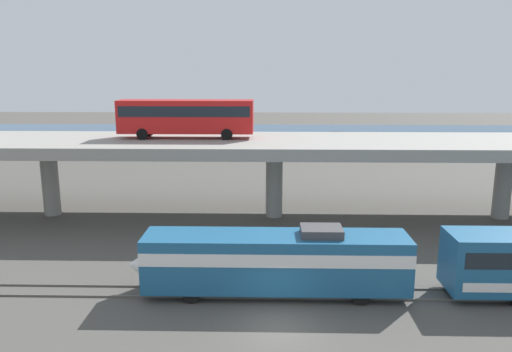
# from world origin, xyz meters

# --- Properties ---
(ground_plane) EXTENTS (260.00, 260.00, 0.00)m
(ground_plane) POSITION_xyz_m (0.00, 0.00, 0.00)
(ground_plane) COLOR #4C4944
(rail_strip_near) EXTENTS (110.00, 0.12, 0.12)m
(rail_strip_near) POSITION_xyz_m (0.00, 3.29, 0.06)
(rail_strip_near) COLOR #59544C
(rail_strip_near) RESTS_ON ground_plane
(rail_strip_far) EXTENTS (110.00, 0.12, 0.12)m
(rail_strip_far) POSITION_xyz_m (0.00, 4.71, 0.06)
(rail_strip_far) COLOR #59544C
(rail_strip_far) RESTS_ON ground_plane
(train_locomotive) EXTENTS (16.53, 3.04, 4.18)m
(train_locomotive) POSITION_xyz_m (-0.87, 4.00, 2.19)
(train_locomotive) COLOR #1E5984
(train_locomotive) RESTS_ON ground_plane
(highway_overpass) EXTENTS (96.00, 11.02, 7.04)m
(highway_overpass) POSITION_xyz_m (0.00, 20.00, 6.32)
(highway_overpass) COLOR gray
(highway_overpass) RESTS_ON ground_plane
(transit_bus_on_overpass) EXTENTS (12.00, 2.68, 3.40)m
(transit_bus_on_overpass) POSITION_xyz_m (-7.93, 20.77, 9.10)
(transit_bus_on_overpass) COLOR red
(transit_bus_on_overpass) RESTS_ON highway_overpass
(pier_parking_lot) EXTENTS (73.40, 10.60, 1.71)m
(pier_parking_lot) POSITION_xyz_m (0.00, 55.00, 0.85)
(pier_parking_lot) COLOR gray
(pier_parking_lot) RESTS_ON ground_plane
(parked_car_0) EXTENTS (4.61, 1.86, 1.50)m
(parked_car_0) POSITION_xyz_m (-6.15, 52.47, 2.48)
(parked_car_0) COLOR black
(parked_car_0) RESTS_ON pier_parking_lot
(parked_car_1) EXTENTS (4.04, 1.91, 1.50)m
(parked_car_1) POSITION_xyz_m (-7.31, 55.77, 2.48)
(parked_car_1) COLOR maroon
(parked_car_1) RESTS_ON pier_parking_lot
(parked_car_2) EXTENTS (4.09, 1.99, 1.50)m
(parked_car_2) POSITION_xyz_m (-11.98, 56.14, 2.48)
(parked_car_2) COLOR black
(parked_car_2) RESTS_ON pier_parking_lot
(parked_car_3) EXTENTS (4.28, 1.97, 1.50)m
(parked_car_3) POSITION_xyz_m (24.62, 53.16, 2.48)
(parked_car_3) COLOR navy
(parked_car_3) RESTS_ON pier_parking_lot
(parked_car_4) EXTENTS (4.05, 1.89, 1.50)m
(parked_car_4) POSITION_xyz_m (10.69, 56.33, 2.48)
(parked_car_4) COLOR #515459
(parked_car_4) RESTS_ON pier_parking_lot
(harbor_water) EXTENTS (140.00, 36.00, 0.01)m
(harbor_water) POSITION_xyz_m (0.00, 78.00, 0.00)
(harbor_water) COLOR navy
(harbor_water) RESTS_ON ground_plane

